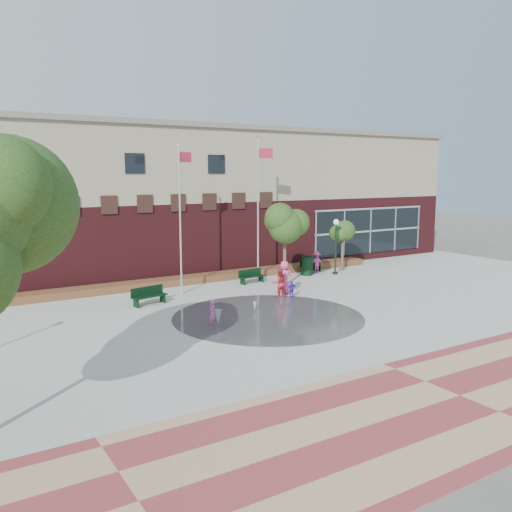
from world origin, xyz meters
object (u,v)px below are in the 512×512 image
trash_can (307,266)px  flagpole_left (181,212)px  flagpole_right (259,203)px  child_splash (212,314)px  bench_left (149,299)px

trash_can → flagpole_left: bearing=-174.9°
flagpole_left → trash_can: flagpole_left is taller
flagpole_left → flagpole_right: (5.29, 0.91, 0.23)m
flagpole_left → child_splash: flagpole_left is taller
flagpole_right → trash_can: 5.24m
flagpole_left → child_splash: 7.55m
trash_can → child_splash: bearing=-145.1°
flagpole_left → bench_left: (-2.31, -1.33, -4.03)m
flagpole_right → child_splash: bearing=-125.2°
flagpole_right → child_splash: (-6.83, -7.29, -3.95)m
flagpole_left → bench_left: 4.83m
flagpole_left → trash_can: size_ratio=6.42×
flagpole_left → child_splash: bearing=-120.3°
flagpole_left → flagpole_right: flagpole_right is taller
child_splash → trash_can: bearing=174.7°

